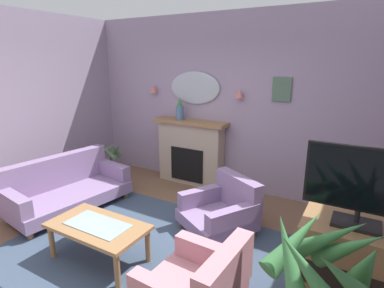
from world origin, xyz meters
TOP-DOWN VIEW (x-y plane):
  - floor at (0.00, 0.00)m, footprint 6.28×5.93m
  - wall_back at (0.00, 2.52)m, footprint 6.28×0.10m
  - patterned_rug at (0.00, 0.20)m, footprint 3.20×2.40m
  - fireplace at (-0.61, 2.29)m, footprint 1.36×0.36m
  - mantel_vase_right at (-0.81, 2.27)m, footprint 0.14×0.14m
  - wall_mirror at (-0.61, 2.44)m, footprint 0.96×0.06m
  - wall_sconce_left at (-1.46, 2.39)m, footprint 0.14×0.14m
  - wall_sconce_right at (0.24, 2.39)m, footprint 0.14×0.14m
  - framed_picture at (0.89, 2.45)m, footprint 0.28×0.03m
  - coffee_table at (-0.34, -0.18)m, footprint 1.10×0.60m
  - floral_couch at (-1.75, 0.50)m, footprint 1.09×1.81m
  - armchair_beside_couch at (0.99, -0.29)m, footprint 0.86×0.85m
  - armchair_near_fireplace at (0.58, 1.08)m, footprint 1.10×1.11m
  - tv_cabinet at (2.09, 0.31)m, footprint 0.80×0.57m
  - tv_flatscreen at (2.09, 0.29)m, footprint 0.84×0.24m
  - potted_plant_small_fern at (-2.04, 1.77)m, footprint 0.43×0.43m

SIDE VIEW (x-z plane):
  - floor at x=0.00m, z-range -0.10..0.00m
  - patterned_rug at x=0.00m, z-range 0.00..0.01m
  - armchair_beside_couch at x=0.99m, z-range -0.05..0.66m
  - armchair_near_fireplace at x=0.58m, z-range -0.05..0.66m
  - floral_couch at x=-1.75m, z-range -0.06..0.70m
  - potted_plant_small_fern at x=-2.04m, z-range -0.01..0.68m
  - coffee_table at x=-0.34m, z-range 0.16..0.61m
  - tv_cabinet at x=2.09m, z-range 0.00..0.90m
  - fireplace at x=-0.61m, z-range -0.01..1.15m
  - tv_flatscreen at x=2.09m, z-range 0.92..1.57m
  - mantel_vase_right at x=-0.81m, z-range 1.13..1.53m
  - wall_back at x=0.00m, z-range 0.00..2.93m
  - wall_sconce_left at x=-1.46m, z-range 1.59..1.73m
  - wall_sconce_right at x=0.24m, z-range 1.59..1.73m
  - wall_mirror at x=-0.61m, z-range 1.43..1.99m
  - framed_picture at x=0.89m, z-range 1.57..1.93m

